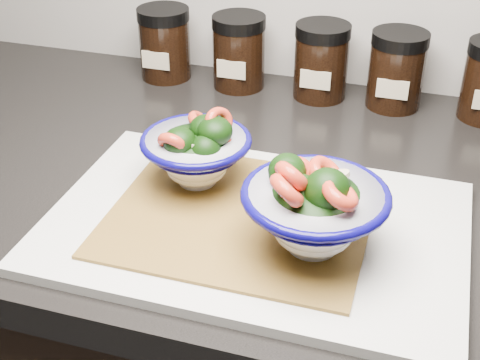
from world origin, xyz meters
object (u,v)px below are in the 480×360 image
(spice_jar_b, at_px, (239,52))
(spice_jar_c, at_px, (321,61))
(bowl_left, at_px, (198,151))
(spice_jar_a, at_px, (165,43))
(spice_jar_d, at_px, (396,70))
(bowl_right, at_px, (313,208))
(cutting_board, at_px, (255,226))

(spice_jar_b, relative_size, spice_jar_c, 1.00)
(bowl_left, bearing_deg, spice_jar_a, 118.79)
(spice_jar_d, bearing_deg, spice_jar_b, 180.00)
(bowl_right, height_order, spice_jar_a, bowl_right)
(spice_jar_a, xyz_separation_m, spice_jar_b, (0.12, 0.00, 0.00))
(cutting_board, distance_m, spice_jar_c, 0.37)
(bowl_right, distance_m, spice_jar_c, 0.40)
(spice_jar_a, height_order, spice_jar_c, same)
(spice_jar_b, xyz_separation_m, spice_jar_d, (0.24, 0.00, 0.00))
(bowl_right, bearing_deg, bowl_left, 151.41)
(spice_jar_a, bearing_deg, spice_jar_d, 0.00)
(spice_jar_a, height_order, spice_jar_b, same)
(cutting_board, xyz_separation_m, spice_jar_c, (-0.00, 0.36, 0.05))
(spice_jar_a, distance_m, spice_jar_b, 0.12)
(bowl_left, height_order, spice_jar_b, bowl_left)
(bowl_right, bearing_deg, spice_jar_c, 100.12)
(cutting_board, xyz_separation_m, spice_jar_d, (0.11, 0.36, 0.05))
(spice_jar_a, xyz_separation_m, spice_jar_c, (0.25, 0.00, 0.00))
(bowl_right, bearing_deg, cutting_board, 156.64)
(spice_jar_a, bearing_deg, cutting_board, -54.96)
(spice_jar_a, bearing_deg, bowl_right, -50.59)
(cutting_board, relative_size, spice_jar_b, 3.98)
(cutting_board, bearing_deg, spice_jar_b, 109.86)
(bowl_right, xyz_separation_m, spice_jar_b, (-0.20, 0.39, -0.01))
(bowl_right, height_order, spice_jar_d, bowl_right)
(spice_jar_c, bearing_deg, cutting_board, -89.64)
(bowl_left, distance_m, spice_jar_c, 0.32)
(bowl_left, height_order, spice_jar_c, bowl_left)
(spice_jar_c, bearing_deg, spice_jar_b, 180.00)
(cutting_board, bearing_deg, bowl_left, 147.57)
(spice_jar_a, bearing_deg, spice_jar_b, 0.00)
(bowl_right, distance_m, spice_jar_d, 0.39)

